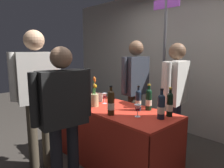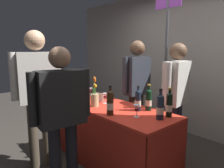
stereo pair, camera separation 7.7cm
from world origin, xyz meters
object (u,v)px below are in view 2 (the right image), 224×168
(featured_wine_bottle, at_px, (160,106))
(taster_foreground_right, at_px, (62,109))
(tasting_table, at_px, (112,125))
(wine_glass_mid, at_px, (90,90))
(booth_signpost, at_px, (166,60))
(flower_vase, at_px, (95,98))
(wine_glass_near_taster, at_px, (137,108))
(display_bottle_0, at_px, (138,100))
(wine_glass_near_vendor, at_px, (105,96))
(vendor_presenter, at_px, (137,84))

(featured_wine_bottle, height_order, taster_foreground_right, taster_foreground_right)
(tasting_table, xyz_separation_m, wine_glass_mid, (-0.74, 0.18, 0.33))
(taster_foreground_right, relative_size, booth_signpost, 0.67)
(tasting_table, xyz_separation_m, flower_vase, (-0.17, -0.15, 0.36))
(wine_glass_near_taster, relative_size, flower_vase, 0.35)
(wine_glass_near_taster, xyz_separation_m, flower_vase, (-0.65, -0.09, 0.02))
(display_bottle_0, xyz_separation_m, booth_signpost, (-0.30, 0.97, 0.44))
(featured_wine_bottle, xyz_separation_m, booth_signpost, (-0.66, 1.03, 0.43))
(tasting_table, xyz_separation_m, taster_foreground_right, (0.12, -0.77, 0.39))
(tasting_table, bearing_deg, booth_signpost, 88.08)
(tasting_table, height_order, booth_signpost, booth_signpost)
(taster_foreground_right, bearing_deg, wine_glass_near_taster, -21.52)
(tasting_table, relative_size, wine_glass_near_vendor, 11.98)
(featured_wine_bottle, height_order, wine_glass_near_taster, featured_wine_bottle)
(flower_vase, bearing_deg, featured_wine_bottle, 14.09)
(vendor_presenter, height_order, booth_signpost, booth_signpost)
(tasting_table, xyz_separation_m, wine_glass_near_taster, (0.48, -0.06, 0.35))
(wine_glass_near_taster, bearing_deg, booth_signpost, 111.18)
(display_bottle_0, distance_m, wine_glass_mid, 1.08)
(wine_glass_near_taster, bearing_deg, featured_wine_bottle, 30.94)
(wine_glass_near_taster, bearing_deg, wine_glass_near_vendor, 171.58)
(tasting_table, xyz_separation_m, display_bottle_0, (0.33, 0.12, 0.38))
(tasting_table, height_order, taster_foreground_right, taster_foreground_right)
(taster_foreground_right, bearing_deg, tasting_table, 14.56)
(vendor_presenter, relative_size, taster_foreground_right, 1.07)
(vendor_presenter, xyz_separation_m, taster_foreground_right, (0.31, -1.45, -0.06))
(wine_glass_near_vendor, xyz_separation_m, flower_vase, (0.02, -0.19, 0.01))
(featured_wine_bottle, height_order, wine_glass_mid, featured_wine_bottle)
(vendor_presenter, xyz_separation_m, booth_signpost, (0.23, 0.41, 0.37))
(display_bottle_0, height_order, taster_foreground_right, taster_foreground_right)
(taster_foreground_right, height_order, booth_signpost, booth_signpost)
(featured_wine_bottle, relative_size, wine_glass_mid, 2.69)
(featured_wine_bottle, distance_m, display_bottle_0, 0.37)
(featured_wine_bottle, distance_m, taster_foreground_right, 1.02)
(flower_vase, bearing_deg, wine_glass_near_taster, 7.80)
(taster_foreground_right, bearing_deg, wine_glass_near_vendor, 26.86)
(wine_glass_near_taster, bearing_deg, flower_vase, -172.20)
(featured_wine_bottle, height_order, display_bottle_0, featured_wine_bottle)
(display_bottle_0, height_order, vendor_presenter, vendor_presenter)
(wine_glass_near_vendor, xyz_separation_m, booth_signpost, (0.23, 1.05, 0.46))
(featured_wine_bottle, distance_m, booth_signpost, 1.29)
(booth_signpost, bearing_deg, wine_glass_mid, -130.31)
(tasting_table, height_order, wine_glass_near_taster, wine_glass_near_taster)
(wine_glass_near_vendor, xyz_separation_m, vendor_presenter, (-0.00, 0.64, 0.10))
(display_bottle_0, distance_m, flower_vase, 0.58)
(tasting_table, distance_m, featured_wine_bottle, 0.80)
(featured_wine_bottle, height_order, wine_glass_near_vendor, featured_wine_bottle)
(wine_glass_mid, bearing_deg, wine_glass_near_taster, -11.12)
(vendor_presenter, height_order, taster_foreground_right, vendor_presenter)
(booth_signpost, bearing_deg, vendor_presenter, -119.15)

